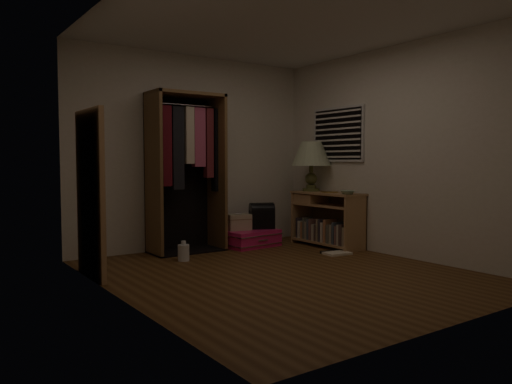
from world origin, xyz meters
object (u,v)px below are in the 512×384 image
(train_case, at_px, (239,222))
(console_bookshelf, at_px, (325,218))
(table_lamp, at_px, (311,155))
(open_wardrobe, at_px, (186,160))
(floor_mirror, at_px, (90,194))
(pink_suitcase, at_px, (250,238))
(black_bag, at_px, (262,215))
(white_jug, at_px, (184,252))

(train_case, bearing_deg, console_bookshelf, -20.50)
(table_lamp, bearing_deg, open_wardrobe, 166.36)
(floor_mirror, xyz_separation_m, table_lamp, (3.24, 0.34, 0.42))
(pink_suitcase, relative_size, black_bag, 2.04)
(train_case, bearing_deg, open_wardrobe, -175.67)
(pink_suitcase, height_order, table_lamp, table_lamp)
(open_wardrobe, relative_size, train_case, 5.66)
(black_bag, distance_m, white_jug, 1.53)
(floor_mirror, bearing_deg, white_jug, 10.69)
(floor_mirror, relative_size, table_lamp, 2.40)
(console_bookshelf, relative_size, open_wardrobe, 0.55)
(console_bookshelf, distance_m, floor_mirror, 3.27)
(floor_mirror, bearing_deg, black_bag, 13.71)
(pink_suitcase, relative_size, white_jug, 3.36)
(open_wardrobe, xyz_separation_m, floor_mirror, (-1.47, -0.77, -0.35))
(pink_suitcase, distance_m, train_case, 0.27)
(console_bookshelf, xyz_separation_m, pink_suitcase, (-0.88, 0.56, -0.28))
(open_wardrobe, height_order, black_bag, open_wardrobe)
(white_jug, bearing_deg, floor_mirror, -169.31)
(pink_suitcase, height_order, white_jug, white_jug)
(console_bookshelf, distance_m, black_bag, 0.89)
(console_bookshelf, xyz_separation_m, floor_mirror, (-3.24, -0.04, 0.46))
(open_wardrobe, bearing_deg, floor_mirror, -152.28)
(open_wardrobe, height_order, train_case, open_wardrobe)
(black_bag, bearing_deg, open_wardrobe, -165.02)
(train_case, height_order, white_jug, train_case)
(black_bag, bearing_deg, white_jug, -141.54)
(console_bookshelf, bearing_deg, table_lamp, 89.05)
(open_wardrobe, xyz_separation_m, train_case, (0.75, -0.09, -0.86))
(white_jug, bearing_deg, console_bookshelf, -4.80)
(console_bookshelf, relative_size, black_bag, 2.85)
(floor_mirror, relative_size, train_case, 4.69)
(console_bookshelf, distance_m, table_lamp, 0.93)
(table_lamp, bearing_deg, pink_suitcase, 163.89)
(table_lamp, bearing_deg, black_bag, 156.79)
(pink_suitcase, xyz_separation_m, train_case, (-0.14, 0.08, 0.23))
(floor_mirror, bearing_deg, pink_suitcase, 14.30)
(pink_suitcase, relative_size, train_case, 2.21)
(console_bookshelf, bearing_deg, floor_mirror, -179.30)
(pink_suitcase, distance_m, white_jug, 1.27)
(table_lamp, bearing_deg, floor_mirror, -173.96)
(black_bag, height_order, white_jug, black_bag)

